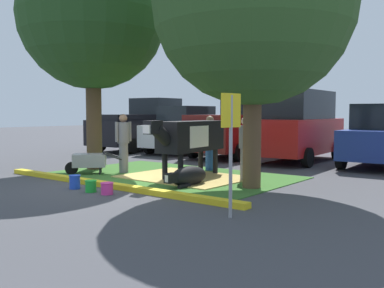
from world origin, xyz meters
name	(u,v)px	position (x,y,z in m)	size (l,w,h in m)	color
ground_plane	(116,184)	(0.00, 0.00, 0.00)	(80.00, 80.00, 0.00)	#424247
grass_island	(170,176)	(0.15, 1.86, 0.01)	(6.52, 4.25, 0.02)	#386B28
curb_yellow	(106,185)	(0.15, -0.42, 0.06)	(7.72, 0.24, 0.12)	yellow
hay_bedding	(185,177)	(0.72, 1.81, 0.03)	(3.20, 2.40, 0.04)	tan
shade_tree_left	(92,17)	(-2.61, 1.48, 4.63)	(4.41, 4.41, 6.86)	#4C3823
shade_tree_right	(253,4)	(2.90, 1.57, 4.19)	(4.59, 4.59, 6.50)	brown
cow_holstein	(189,137)	(0.78, 1.90, 1.11)	(0.90, 3.14, 1.56)	black
calf_lying	(188,176)	(1.58, 0.86, 0.24)	(0.57, 1.32, 0.48)	black
person_handler	(245,147)	(2.23, 2.39, 0.89)	(0.34, 0.45, 1.65)	slate
person_visitor_near	(210,141)	(0.35, 3.44, 0.89)	(0.48, 0.34, 1.65)	#23478C
person_visitor_far	(123,141)	(-1.29, 1.47, 0.92)	(0.34, 0.52, 1.71)	slate
wheelbarrow	(89,161)	(-1.90, 0.69, 0.39)	(1.34, 1.35, 0.63)	gray
parking_sign	(231,130)	(4.09, -1.14, 1.46)	(0.11, 0.44, 2.07)	#99999E
bucket_blue	(75,182)	(-0.26, -1.02, 0.17)	(0.27, 0.27, 0.32)	blue
bucket_green	(91,186)	(0.37, -1.06, 0.14)	(0.27, 0.27, 0.26)	green
bucket_pink	(107,188)	(0.86, -1.02, 0.14)	(0.28, 0.28, 0.26)	#EA3893
pickup_truck_black	(144,126)	(-6.45, 7.56, 1.11)	(2.42, 5.49, 2.42)	black
hatchback_white	(187,130)	(-3.95, 7.64, 0.98)	(2.19, 4.48, 2.02)	silver
pickup_truck_maroon	(240,128)	(-1.36, 7.88, 1.11)	(2.42, 5.49, 2.42)	maroon
suv_black	(298,126)	(1.32, 7.43, 1.27)	(2.29, 4.69, 2.52)	red
sedan_blue	(383,136)	(4.15, 7.76, 0.98)	(2.19, 4.48, 2.02)	navy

